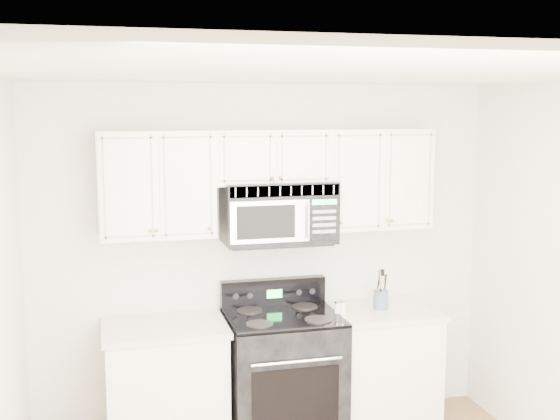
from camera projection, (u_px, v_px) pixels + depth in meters
name	position (u px, v px, depth m)	size (l,w,h in m)	color
room	(341.00, 325.00, 3.67)	(3.51, 3.51, 2.61)	brown
base_cabinet_left	(166.00, 392.00, 4.98)	(0.86, 0.65, 0.92)	beige
base_cabinet_right	(377.00, 371.00, 5.37)	(0.86, 0.65, 0.92)	beige
range	(283.00, 374.00, 5.15)	(0.81, 0.73, 1.13)	black
upper_cabinets	(270.00, 176.00, 5.09)	(2.44, 0.37, 0.75)	beige
microwave	(279.00, 212.00, 5.10)	(0.81, 0.45, 0.45)	black
utensil_crock	(381.00, 298.00, 5.29)	(0.11, 0.11, 0.30)	#415577
shaker_salt	(337.00, 308.00, 5.13)	(0.04, 0.04, 0.11)	silver
shaker_pepper	(343.00, 307.00, 5.14)	(0.05, 0.05, 0.11)	silver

